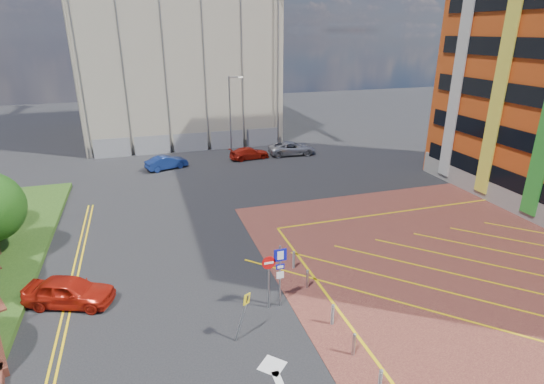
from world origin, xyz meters
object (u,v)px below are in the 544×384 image
warning_sign (244,311)px  car_blue_back (166,162)px  lamp_back (231,112)px  car_red_back (249,153)px  car_silver_back (292,148)px  sign_cluster (276,271)px  car_red_left (69,291)px

warning_sign → car_blue_back: (-1.33, 25.23, -0.79)m
lamp_back → car_red_back: lamp_back is taller
car_silver_back → warning_sign: bearing=160.6°
sign_cluster → car_red_back: 24.96m
car_red_back → sign_cluster: bearing=161.7°
lamp_back → sign_cluster: bearing=-98.0°
car_red_back → lamp_back: bearing=18.6°
lamp_back → car_blue_back: (-7.08, -3.55, -3.72)m
sign_cluster → car_blue_back: (-3.29, 23.47, -1.32)m
car_blue_back → car_red_back: (8.31, 0.95, -0.05)m
lamp_back → car_red_left: (-13.08, -23.89, -3.65)m
car_red_left → car_red_back: 25.66m
warning_sign → car_red_left: bearing=146.3°
car_red_left → car_silver_back: bearing=-20.5°
sign_cluster → warning_sign: bearing=-138.0°
sign_cluster → car_silver_back: sign_cluster is taller
warning_sign → sign_cluster: bearing=42.0°
car_red_left → car_silver_back: 28.66m
car_red_left → car_blue_back: car_red_left is taller
warning_sign → car_red_left: 8.84m
car_silver_back → car_red_left: bearing=142.9°
car_blue_back → car_red_left: bearing=145.4°
car_red_left → car_red_back: size_ratio=1.02×
warning_sign → car_silver_back: warning_sign is taller
warning_sign → car_blue_back: 25.28m
car_blue_back → lamp_back: bearing=-81.5°
sign_cluster → car_silver_back: bearing=68.5°
warning_sign → car_blue_back: warning_sign is taller
car_blue_back → car_red_back: car_blue_back is taller
sign_cluster → car_blue_back: bearing=98.0°
car_blue_back → warning_sign: bearing=164.9°
warning_sign → car_silver_back: (11.63, 26.38, -0.75)m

